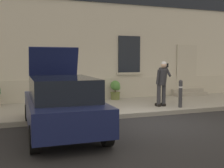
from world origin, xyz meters
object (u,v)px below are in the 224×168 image
hatchback_car_navy (62,104)px  planter_charcoal (61,92)px  bollard_far_left (70,98)px  bollard_near_person (180,93)px  planter_olive (115,89)px  person_on_phone (162,81)px

hatchback_car_navy → planter_charcoal: bearing=80.1°
bollard_far_left → planter_charcoal: bearing=86.3°
bollard_far_left → bollard_near_person: bearing=0.0°
hatchback_car_navy → planter_olive: (3.24, 4.48, -0.19)m
bollard_far_left → planter_olive: bollard_far_left is taller
planter_charcoal → planter_olive: bearing=6.9°
person_on_phone → planter_charcoal: person_on_phone is taller
planter_olive → bollard_far_left: bearing=-133.4°
hatchback_car_navy → bollard_far_left: 1.74m
hatchback_car_navy → bollard_near_person: bearing=19.0°
planter_charcoal → planter_olive: 2.54m
hatchback_car_navy → person_on_phone: bearing=26.0°
bollard_near_person → planter_charcoal: bearing=148.0°
bollard_near_person → person_on_phone: size_ratio=0.60×
planter_charcoal → bollard_near_person: bearing=-32.0°
hatchback_car_navy → planter_olive: hatchback_car_navy is taller
person_on_phone → planter_olive: (-0.98, 2.42, -0.54)m
hatchback_car_navy → bollard_far_left: bearing=71.1°
bollard_near_person → bollard_far_left: same height
bollard_near_person → planter_charcoal: 4.77m
bollard_far_left → planter_charcoal: 2.53m
planter_charcoal → hatchback_car_navy: bearing=-99.9°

